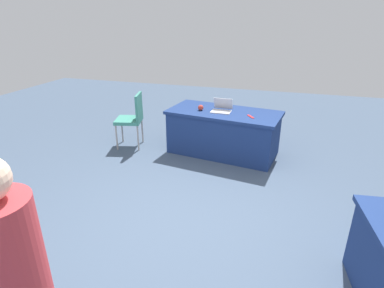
# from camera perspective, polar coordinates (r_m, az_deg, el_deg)

# --- Properties ---
(ground_plane) EXTENTS (14.40, 14.40, 0.00)m
(ground_plane) POSITION_cam_1_polar(r_m,az_deg,el_deg) (3.69, -1.09, -14.45)
(ground_plane) COLOR #3D4C60
(table_foreground) EXTENTS (1.94, 1.13, 0.75)m
(table_foreground) POSITION_cam_1_polar(r_m,az_deg,el_deg) (5.32, 5.78, 2.17)
(table_foreground) COLOR navy
(table_foreground) RESTS_ON ground
(chair_tucked_right) EXTENTS (0.53, 0.53, 0.97)m
(chair_tucked_right) POSITION_cam_1_polar(r_m,az_deg,el_deg) (5.61, -10.88, 4.99)
(chair_tucked_right) COLOR #9E9993
(chair_tucked_right) RESTS_ON ground
(person_organiser) EXTENTS (0.41, 0.41, 1.67)m
(person_organiser) POSITION_cam_1_polar(r_m,az_deg,el_deg) (1.96, -29.61, -22.04)
(person_organiser) COLOR #26262D
(person_organiser) RESTS_ON ground
(laptop_silver) EXTENTS (0.32, 0.30, 0.21)m
(laptop_silver) POSITION_cam_1_polar(r_m,az_deg,el_deg) (5.18, 5.46, 6.40)
(laptop_silver) COLOR silver
(laptop_silver) RESTS_ON table_foreground
(yarn_ball) EXTENTS (0.09, 0.09, 0.09)m
(yarn_ball) POSITION_cam_1_polar(r_m,az_deg,el_deg) (5.22, 1.61, 6.69)
(yarn_ball) COLOR #B2382D
(yarn_ball) RESTS_ON table_foreground
(scissors_red) EXTENTS (0.13, 0.17, 0.01)m
(scissors_red) POSITION_cam_1_polar(r_m,az_deg,el_deg) (4.97, 10.71, 4.97)
(scissors_red) COLOR red
(scissors_red) RESTS_ON table_foreground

